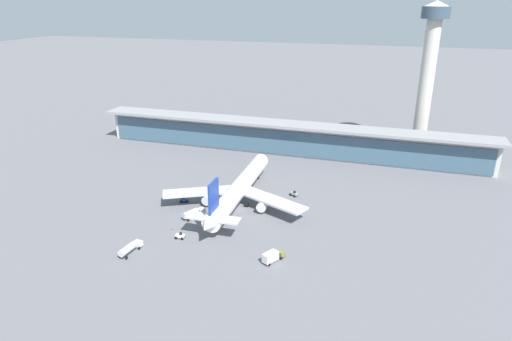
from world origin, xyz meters
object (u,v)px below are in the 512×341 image
Objects in this scene: service_truck_by_tail_white at (130,248)px; service_truck_on_taxiway_white at (180,236)px; service_truck_near_nose_blue at (184,200)px; airliner_on_stand at (239,189)px; service_truck_at_far_stand_grey at (294,194)px; control_tower at (428,68)px; service_truck_mid_apron_white at (193,213)px; safety_cone_alpha at (172,228)px; service_truck_under_wing_olive at (272,256)px.

service_truck_by_tail_white is 2.94× the size of service_truck_on_taxiway_white.
service_truck_near_nose_blue is 1.08× the size of service_truck_on_taxiway_white.
airliner_on_stand is 20.53× the size of service_truck_at_far_stand_grey.
service_truck_near_nose_blue is 123.17m from control_tower.
safety_cone_alpha is (-2.96, -9.64, -1.39)m from service_truck_mid_apron_white.
service_truck_at_far_stand_grey is (-4.50, 45.04, -0.82)m from service_truck_under_wing_olive.
service_truck_on_taxiway_white is (10.67, -24.29, 0.00)m from service_truck_near_nose_blue.
airliner_on_stand reaches higher than service_truck_on_taxiway_white.
service_truck_at_far_stand_grey is at bearing 95.71° from service_truck_under_wing_olive.
service_truck_under_wing_olive is 37.15m from service_truck_mid_apron_white.
service_truck_by_tail_white is (-18.51, -41.12, -4.02)m from airliner_on_stand.
airliner_on_stand is at bearing 73.36° from service_truck_on_taxiway_white.
control_tower is 134.63m from safety_cone_alpha.
service_truck_on_taxiway_white is at bearing 50.93° from service_truck_by_tail_white.
service_truck_mid_apron_white and service_truck_by_tail_white have the same top height.
airliner_on_stand is 30.64m from service_truck_on_taxiway_white.
control_tower is (80.70, 84.58, 38.80)m from service_truck_near_nose_blue.
service_truck_at_far_stand_grey is at bearing 25.04° from service_truck_near_nose_blue.
service_truck_on_taxiway_white is (-8.66, -28.99, -4.85)m from airliner_on_stand.
airliner_on_stand is 22.85× the size of service_truck_on_taxiway_white.
control_tower is at bearing 56.57° from service_truck_by_tail_white.
service_truck_mid_apron_white is at bearing -50.64° from service_truck_near_nose_blue.
control_tower is at bearing 52.47° from airliner_on_stand.
service_truck_by_tail_white is 17.24m from safety_cone_alpha.
control_tower is (44.17, 67.52, 38.80)m from service_truck_at_far_stand_grey.
control_tower is at bearing 54.22° from safety_cone_alpha.
service_truck_by_tail_white is at bearing -105.56° from safety_cone_alpha.
airliner_on_stand is at bearing 53.78° from service_truck_mid_apron_white.
service_truck_mid_apron_white is at bearing -127.33° from control_tower.
safety_cone_alpha is at bearing -130.10° from service_truck_at_far_stand_grey.
service_truck_near_nose_blue is 49.67m from service_truck_under_wing_olive.
service_truck_under_wing_olive reaches higher than service_truck_by_tail_white.
service_truck_mid_apron_white reaches higher than safety_cone_alpha.
control_tower reaches higher than safety_cone_alpha.
service_truck_under_wing_olive reaches higher than service_truck_mid_apron_white.
service_truck_near_nose_blue is 36.44m from service_truck_by_tail_white.
airliner_on_stand is 106.30m from control_tower.
service_truck_on_taxiway_white is 0.90× the size of service_truck_at_far_stand_grey.
service_truck_under_wing_olive reaches higher than service_truck_at_far_stand_grey.
control_tower is at bearing 56.81° from service_truck_at_far_stand_grey.
airliner_on_stand is 21.73m from service_truck_at_far_stand_grey.
airliner_on_stand is 18.94m from service_truck_mid_apron_white.
service_truck_under_wing_olive is 36.54m from safety_cone_alpha.
service_truck_near_nose_blue is 0.37× the size of service_truck_by_tail_white.
service_truck_under_wing_olive is 125.24m from control_tower.
safety_cone_alpha is at bearing -125.78° from control_tower.
service_truck_by_tail_white is at bearing -123.73° from service_truck_at_far_stand_grey.
service_truck_by_tail_white is at bearing -123.43° from control_tower.
service_truck_by_tail_white is 64.31m from service_truck_at_far_stand_grey.
service_truck_under_wing_olive is 30.60m from service_truck_on_taxiway_white.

